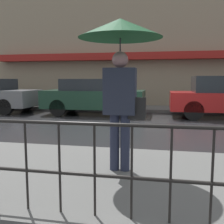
# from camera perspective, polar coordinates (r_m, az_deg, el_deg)

# --- Properties ---
(ground_plane) EXTENTS (80.00, 80.00, 0.00)m
(ground_plane) POSITION_cam_1_polar(r_m,az_deg,el_deg) (8.31, 7.86, -2.97)
(ground_plane) COLOR #262628
(sidewalk_near) EXTENTS (28.00, 2.78, 0.13)m
(sidewalk_near) POSITION_cam_1_polar(r_m,az_deg,el_deg) (3.75, 3.59, -14.42)
(sidewalk_near) COLOR #60605E
(sidewalk_near) RESTS_ON ground_plane
(sidewalk_far) EXTENTS (28.00, 2.02, 0.13)m
(sidewalk_far) POSITION_cam_1_polar(r_m,az_deg,el_deg) (12.60, 9.00, 0.71)
(sidewalk_far) COLOR #60605E
(sidewalk_far) RESTS_ON ground_plane
(lane_marking) EXTENTS (25.20, 0.12, 0.01)m
(lane_marking) POSITION_cam_1_polar(r_m,az_deg,el_deg) (8.31, 7.86, -2.94)
(lane_marking) COLOR gold
(lane_marking) RESTS_ON ground_plane
(building_storefront) EXTENTS (28.00, 0.85, 5.91)m
(building_storefront) POSITION_cam_1_polar(r_m,az_deg,el_deg) (13.74, 9.42, 13.21)
(building_storefront) COLOR gray
(building_storefront) RESTS_ON ground_plane
(railing_foreground) EXTENTS (12.00, 0.04, 0.92)m
(railing_foreground) POSITION_cam_1_polar(r_m,az_deg,el_deg) (2.47, 0.19, -10.10)
(railing_foreground) COLOR black
(railing_foreground) RESTS_ON sidewalk_near
(pedestrian) EXTENTS (1.16, 1.16, 2.14)m
(pedestrian) POSITION_cam_1_polar(r_m,az_deg,el_deg) (3.72, 1.86, 13.72)
(pedestrian) COLOR #23283D
(pedestrian) RESTS_ON sidewalk_near
(car_dark_green) EXTENTS (4.08, 1.77, 1.47)m
(car_dark_green) POSITION_cam_1_polar(r_m,az_deg,el_deg) (10.82, -4.09, 3.43)
(car_dark_green) COLOR #193828
(car_dark_green) RESTS_ON ground_plane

